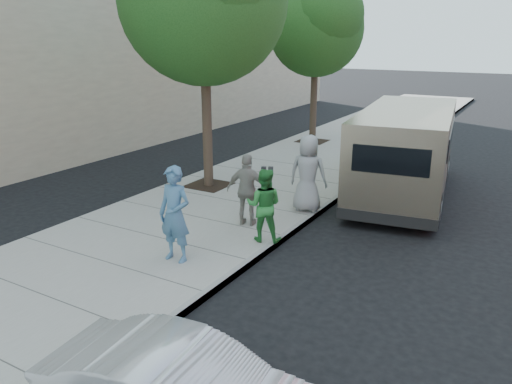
# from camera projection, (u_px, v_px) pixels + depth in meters

# --- Properties ---
(ground) EXTENTS (120.00, 120.00, 0.00)m
(ground) POSITION_uv_depth(u_px,v_px,m) (229.00, 229.00, 11.97)
(ground) COLOR black
(ground) RESTS_ON ground
(sidewalk) EXTENTS (5.00, 60.00, 0.15)m
(sidewalk) POSITION_uv_depth(u_px,v_px,m) (196.00, 219.00, 12.43)
(sidewalk) COLOR gray
(sidewalk) RESTS_ON ground
(curb_face) EXTENTS (0.12, 60.00, 0.16)m
(curb_face) POSITION_uv_depth(u_px,v_px,m) (283.00, 238.00, 11.26)
(curb_face) COLOR gray
(curb_face) RESTS_ON ground
(tree_far) EXTENTS (3.92, 3.80, 6.49)m
(tree_far) POSITION_uv_depth(u_px,v_px,m) (317.00, 24.00, 19.83)
(tree_far) COLOR black
(tree_far) RESTS_ON sidewalk
(parking_meter) EXTENTS (0.29, 0.20, 1.36)m
(parking_meter) POSITION_uv_depth(u_px,v_px,m) (267.00, 182.00, 11.81)
(parking_meter) COLOR gray
(parking_meter) RESTS_ON sidewalk
(van) EXTENTS (3.11, 7.03, 2.52)m
(van) POSITION_uv_depth(u_px,v_px,m) (405.00, 151.00, 14.12)
(van) COLOR tan
(van) RESTS_ON ground
(person_officer) EXTENTS (0.72, 0.48, 1.93)m
(person_officer) POSITION_uv_depth(u_px,v_px,m) (175.00, 214.00, 9.73)
(person_officer) COLOR teal
(person_officer) RESTS_ON sidewalk
(person_green_shirt) EXTENTS (0.94, 0.83, 1.61)m
(person_green_shirt) POSITION_uv_depth(u_px,v_px,m) (264.00, 205.00, 10.74)
(person_green_shirt) COLOR #2A8135
(person_green_shirt) RESTS_ON sidewalk
(person_gray_shirt) EXTENTS (1.04, 0.76, 1.97)m
(person_gray_shirt) POSITION_uv_depth(u_px,v_px,m) (308.00, 173.00, 12.56)
(person_gray_shirt) COLOR gray
(person_gray_shirt) RESTS_ON sidewalk
(person_striped_polo) EXTENTS (1.08, 0.67, 1.72)m
(person_striped_polo) POSITION_uv_depth(u_px,v_px,m) (248.00, 190.00, 11.62)
(person_striped_polo) COLOR gray
(person_striped_polo) RESTS_ON sidewalk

